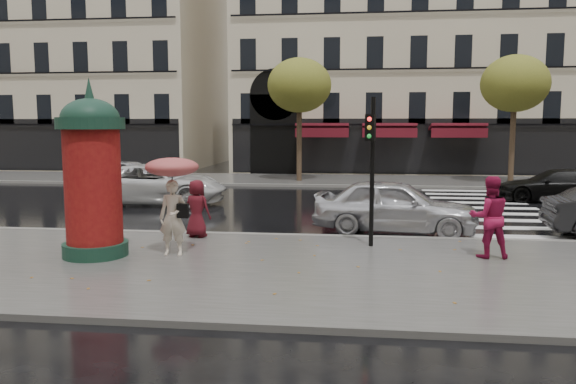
# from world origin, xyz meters

# --- Properties ---
(ground) EXTENTS (160.00, 160.00, 0.00)m
(ground) POSITION_xyz_m (0.00, 0.00, 0.00)
(ground) COLOR black
(ground) RESTS_ON ground
(near_sidewalk) EXTENTS (90.00, 7.00, 0.12)m
(near_sidewalk) POSITION_xyz_m (0.00, -0.50, 0.06)
(near_sidewalk) COLOR #474744
(near_sidewalk) RESTS_ON ground
(far_sidewalk) EXTENTS (90.00, 6.00, 0.12)m
(far_sidewalk) POSITION_xyz_m (0.00, 19.00, 0.06)
(far_sidewalk) COLOR #474744
(far_sidewalk) RESTS_ON ground
(near_kerb) EXTENTS (90.00, 0.25, 0.14)m
(near_kerb) POSITION_xyz_m (0.00, 3.00, 0.07)
(near_kerb) COLOR slate
(near_kerb) RESTS_ON ground
(far_kerb) EXTENTS (90.00, 0.25, 0.14)m
(far_kerb) POSITION_xyz_m (0.00, 16.00, 0.07)
(far_kerb) COLOR slate
(far_kerb) RESTS_ON ground
(zebra_crossing) EXTENTS (3.60, 11.75, 0.01)m
(zebra_crossing) POSITION_xyz_m (6.00, 9.60, 0.01)
(zebra_crossing) COLOR silver
(zebra_crossing) RESTS_ON ground
(bldg_far_corner) EXTENTS (26.00, 14.00, 22.90)m
(bldg_far_corner) POSITION_xyz_m (6.00, 30.00, 11.31)
(bldg_far_corner) COLOR #B7A88C
(bldg_far_corner) RESTS_ON ground
(bldg_far_left) EXTENTS (24.00, 14.00, 22.90)m
(bldg_far_left) POSITION_xyz_m (-22.00, 30.00, 11.31)
(bldg_far_left) COLOR #B7A88C
(bldg_far_left) RESTS_ON ground
(tree_far_left) EXTENTS (3.40, 3.40, 6.64)m
(tree_far_left) POSITION_xyz_m (-2.00, 18.00, 5.17)
(tree_far_left) COLOR #38281C
(tree_far_left) RESTS_ON ground
(tree_far_right) EXTENTS (3.40, 3.40, 6.64)m
(tree_far_right) POSITION_xyz_m (9.00, 18.00, 5.17)
(tree_far_right) COLOR #38281C
(tree_far_right) RESTS_ON ground
(woman_umbrella) EXTENTS (1.21, 1.21, 2.33)m
(woman_umbrella) POSITION_xyz_m (-3.16, 0.28, 1.66)
(woman_umbrella) COLOR beige
(woman_umbrella) RESTS_ON near_sidewalk
(woman_red) EXTENTS (0.95, 0.76, 1.86)m
(woman_red) POSITION_xyz_m (4.00, 0.89, 1.05)
(woman_red) COLOR maroon
(woman_red) RESTS_ON near_sidewalk
(man_burgundy) EXTENTS (0.86, 0.68, 1.54)m
(man_burgundy) POSITION_xyz_m (-3.21, 2.40, 0.89)
(man_burgundy) COLOR #4F0F18
(man_burgundy) RESTS_ON near_sidewalk
(morris_column) EXTENTS (1.50, 1.50, 4.04)m
(morris_column) POSITION_xyz_m (-4.93, -0.01, 2.06)
(morris_column) COLOR #143426
(morris_column) RESTS_ON near_sidewalk
(traffic_light) EXTENTS (0.27, 0.36, 3.66)m
(traffic_light) POSITION_xyz_m (1.37, 1.73, 2.34)
(traffic_light) COLOR black
(traffic_light) RESTS_ON near_sidewalk
(car_silver) EXTENTS (4.85, 2.48, 1.58)m
(car_silver) POSITION_xyz_m (2.13, 4.20, 0.79)
(car_silver) COLOR silver
(car_silver) RESTS_ON ground
(car_white) EXTENTS (5.84, 2.97, 1.58)m
(car_white) POSITION_xyz_m (-6.86, 9.07, 0.79)
(car_white) COLOR silver
(car_white) RESTS_ON ground
(car_black) EXTENTS (4.73, 2.27, 1.33)m
(car_black) POSITION_xyz_m (9.12, 11.75, 0.66)
(car_black) COLOR black
(car_black) RESTS_ON ground
(car_far_silver) EXTENTS (4.56, 2.34, 1.48)m
(car_far_silver) POSITION_xyz_m (-10.50, 13.71, 0.74)
(car_far_silver) COLOR silver
(car_far_silver) RESTS_ON ground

